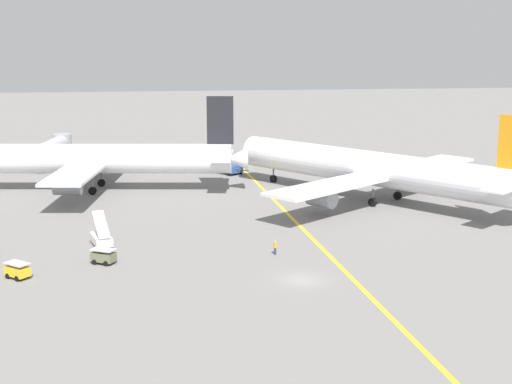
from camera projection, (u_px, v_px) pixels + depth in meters
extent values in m
plane|color=slate|center=(301.00, 280.00, 75.14)|extent=(600.00, 600.00, 0.00)
cube|color=yellow|center=(324.00, 251.00, 85.53)|extent=(5.23, 119.93, 0.01)
cylinder|color=white|center=(74.00, 159.00, 119.24)|extent=(52.69, 12.75, 4.91)
cone|color=white|center=(237.00, 159.00, 119.19)|extent=(4.15, 4.43, 3.93)
cube|color=white|center=(90.00, 163.00, 119.39)|extent=(12.20, 39.60, 0.44)
cube|color=white|center=(222.00, 156.00, 119.10)|extent=(5.12, 13.33, 0.28)
cube|color=black|center=(220.00, 120.00, 117.88)|extent=(4.40, 1.02, 7.92)
cylinder|color=#999EA3|center=(99.00, 163.00, 130.47)|extent=(4.54, 3.20, 2.60)
cylinder|color=#999EA3|center=(68.00, 186.00, 109.05)|extent=(4.54, 3.20, 2.60)
cylinder|color=slate|center=(92.00, 183.00, 116.63)|extent=(0.28, 0.28, 2.58)
cylinder|color=black|center=(93.00, 191.00, 116.89)|extent=(1.37, 0.74, 1.30)
cylinder|color=slate|center=(101.00, 175.00, 123.28)|extent=(0.28, 0.28, 2.58)
cylinder|color=black|center=(101.00, 183.00, 123.55)|extent=(1.37, 0.74, 1.30)
cylinder|color=silver|center=(368.00, 168.00, 112.36)|extent=(34.76, 43.76, 5.34)
cone|color=silver|center=(248.00, 150.00, 130.59)|extent=(5.61, 5.19, 4.91)
cube|color=silver|center=(381.00, 175.00, 110.78)|extent=(41.49, 33.42, 0.44)
cylinder|color=#999EA3|center=(420.00, 174.00, 121.04)|extent=(4.60, 4.92, 2.60)
cylinder|color=#999EA3|center=(321.00, 198.00, 102.64)|extent=(4.60, 4.92, 2.60)
cylinder|color=slate|center=(373.00, 196.00, 108.27)|extent=(0.28, 0.28, 2.10)
cylinder|color=black|center=(372.00, 202.00, 108.48)|extent=(1.22, 1.37, 1.30)
cylinder|color=slate|center=(398.00, 189.00, 113.01)|extent=(0.28, 0.28, 2.10)
cylinder|color=black|center=(398.00, 196.00, 113.23)|extent=(1.22, 1.37, 1.30)
cylinder|color=slate|center=(273.00, 173.00, 127.00)|extent=(0.28, 0.28, 2.10)
cylinder|color=black|center=(273.00, 179.00, 127.21)|extent=(1.22, 1.37, 1.30)
cube|color=#2D4C8C|center=(228.00, 168.00, 135.59)|extent=(5.40, 6.11, 1.34)
cube|color=#333D47|center=(224.00, 161.00, 136.23)|extent=(3.02, 2.91, 0.90)
cylinder|color=#4C4C51|center=(243.00, 170.00, 132.44)|extent=(1.92, 2.78, 0.20)
sphere|color=orange|center=(224.00, 158.00, 136.10)|extent=(0.24, 0.24, 0.24)
cylinder|color=black|center=(216.00, 171.00, 136.19)|extent=(0.74, 0.92, 0.90)
cylinder|color=black|center=(228.00, 169.00, 138.10)|extent=(0.74, 0.92, 0.90)
cylinder|color=black|center=(229.00, 174.00, 133.36)|extent=(0.74, 0.92, 0.90)
cylinder|color=black|center=(241.00, 172.00, 135.27)|extent=(0.74, 0.92, 0.90)
cube|color=gold|center=(18.00, 271.00, 75.42)|extent=(2.94, 2.86, 1.00)
cube|color=#B2B2B7|center=(17.00, 263.00, 75.24)|extent=(3.08, 3.00, 0.12)
cylinder|color=black|center=(28.00, 275.00, 75.69)|extent=(0.58, 0.55, 0.60)
cylinder|color=black|center=(17.00, 279.00, 74.55)|extent=(0.58, 0.55, 0.60)
cylinder|color=black|center=(19.00, 273.00, 76.50)|extent=(0.58, 0.55, 0.60)
cylinder|color=black|center=(8.00, 276.00, 75.36)|extent=(0.58, 0.55, 0.60)
cube|color=#666B4C|center=(103.00, 257.00, 80.41)|extent=(3.00, 2.60, 1.00)
cube|color=#B2B2B7|center=(103.00, 250.00, 80.24)|extent=(3.15, 2.73, 0.12)
cylinder|color=black|center=(94.00, 262.00, 80.15)|extent=(0.62, 0.47, 0.60)
cylinder|color=black|center=(101.00, 259.00, 81.42)|extent=(0.62, 0.47, 0.60)
cylinder|color=black|center=(106.00, 264.00, 79.61)|extent=(0.62, 0.47, 0.60)
cylinder|color=black|center=(113.00, 260.00, 80.89)|extent=(0.62, 0.47, 0.60)
cube|color=silver|center=(101.00, 239.00, 87.60)|extent=(3.07, 4.86, 1.00)
cube|color=silver|center=(101.00, 225.00, 86.94)|extent=(2.41, 4.39, 2.71)
cylinder|color=black|center=(95.00, 242.00, 88.11)|extent=(0.35, 0.63, 0.60)
cylinder|color=black|center=(106.00, 241.00, 88.65)|extent=(0.35, 0.63, 0.60)
cylinder|color=black|center=(97.00, 245.00, 86.76)|extent=(0.35, 0.63, 0.60)
cylinder|color=black|center=(108.00, 244.00, 87.30)|extent=(0.35, 0.63, 0.60)
cylinder|color=#2D3351|center=(275.00, 251.00, 83.94)|extent=(0.28, 0.28, 0.84)
cylinder|color=orange|center=(275.00, 245.00, 83.79)|extent=(0.36, 0.36, 0.60)
sphere|color=tan|center=(275.00, 242.00, 83.71)|extent=(0.23, 0.23, 0.23)
cylinder|color=#F24C19|center=(273.00, 245.00, 83.55)|extent=(0.05, 0.05, 0.40)
cylinder|color=#B7B7BC|center=(51.00, 148.00, 141.18)|extent=(5.74, 16.63, 3.20)
cylinder|color=#99999E|center=(62.00, 142.00, 149.17)|extent=(3.84, 3.84, 3.52)
cylinder|color=#595960|center=(62.00, 152.00, 148.60)|extent=(0.70, 0.70, 3.99)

